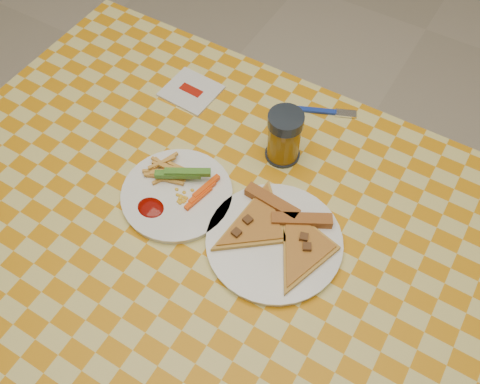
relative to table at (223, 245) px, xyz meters
name	(u,v)px	position (x,y,z in m)	size (l,w,h in m)	color
ground	(229,351)	(0.00, 0.00, -0.68)	(8.00, 8.00, 0.00)	beige
table	(223,245)	(0.00, 0.00, 0.00)	(1.28, 0.88, 0.76)	white
plate_left	(177,195)	(-0.11, 0.01, 0.08)	(0.22, 0.22, 0.01)	white
plate_right	(274,242)	(0.11, 0.02, 0.08)	(0.25, 0.25, 0.01)	white
fries_veggies	(177,183)	(-0.12, 0.03, 0.10)	(0.16, 0.15, 0.04)	gold
pizza_slices	(280,232)	(0.11, 0.03, 0.09)	(0.29, 0.26, 0.02)	gold
drink_glass	(284,137)	(0.02, 0.22, 0.13)	(0.07, 0.07, 0.12)	black
napkin	(191,91)	(-0.25, 0.27, 0.08)	(0.12, 0.12, 0.01)	silver
fork	(324,111)	(0.04, 0.37, 0.08)	(0.14, 0.07, 0.01)	navy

